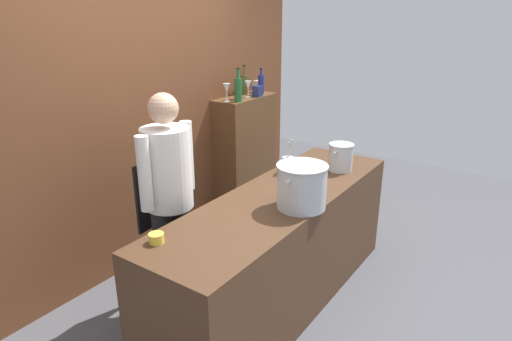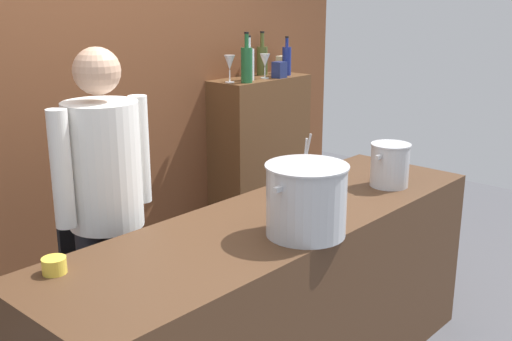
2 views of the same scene
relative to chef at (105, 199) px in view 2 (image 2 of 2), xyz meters
name	(u,v)px [view 2 (image 2 of 2)]	position (x,y,z in m)	size (l,w,h in m)	color
brick_back_panel	(92,62)	(0.49, 0.77, 0.54)	(4.40, 0.10, 3.00)	brown
prep_counter	(277,306)	(0.49, -0.63, -0.51)	(2.43, 0.70, 0.90)	#472D1C
bar_cabinet	(260,167)	(1.70, 0.56, -0.31)	(0.76, 0.32, 1.31)	brown
chef	(105,199)	(0.00, 0.00, 0.00)	(0.53, 0.37, 1.66)	black
stockpot_large	(306,200)	(0.41, -0.85, 0.09)	(0.41, 0.35, 0.30)	#B7BABF
stockpot_small	(390,165)	(1.25, -0.76, 0.05)	(0.27, 0.21, 0.23)	#B7BABF
utensil_crock	(305,173)	(0.95, -0.43, 0.00)	(0.10, 0.10, 0.28)	#B7BABF
butter_jar	(54,265)	(-0.50, -0.40, -0.04)	(0.09, 0.09, 0.06)	yellow
wine_bottle_cobalt	(287,60)	(1.93, 0.51, 0.45)	(0.06, 0.06, 0.28)	navy
wine_bottle_olive	(262,59)	(1.82, 0.65, 0.45)	(0.08, 0.08, 0.31)	#475123
wine_bottle_clear	(249,63)	(1.56, 0.53, 0.46)	(0.07, 0.07, 0.30)	silver
wine_bottle_green	(247,64)	(1.46, 0.46, 0.47)	(0.08, 0.08, 0.33)	#1E592D
wine_glass_wide	(230,63)	(1.39, 0.55, 0.47)	(0.07, 0.07, 0.18)	silver
wine_glass_tall	(265,61)	(1.70, 0.51, 0.46)	(0.07, 0.07, 0.17)	silver
spice_tin_cream	(283,65)	(2.00, 0.60, 0.41)	(0.08, 0.08, 0.13)	beige
spice_tin_navy	(279,70)	(1.79, 0.45, 0.40)	(0.08, 0.08, 0.11)	navy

